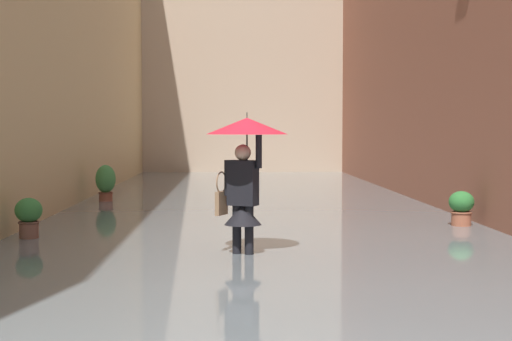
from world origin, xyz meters
TOP-DOWN VIEW (x-y plane):
  - ground_plane at (0.00, -13.72)m, footprint 68.58×68.58m
  - flood_water at (0.00, -13.72)m, footprint 8.67×33.43m
  - building_facade_far at (0.00, -28.33)m, footprint 11.47×1.80m
  - person_wading at (0.28, -7.38)m, footprint 1.09×1.09m
  - potted_plant_far_right at (3.39, -15.15)m, footprint 0.47×0.47m
  - potted_plant_mid_right at (3.57, -9.01)m, footprint 0.42×0.42m
  - potted_plant_mid_left at (-3.53, -10.32)m, footprint 0.44×0.44m

SIDE VIEW (x-z plane):
  - ground_plane at x=0.00m, z-range 0.00..0.00m
  - flood_water at x=0.00m, z-range 0.00..0.15m
  - potted_plant_mid_left at x=-3.53m, z-range 0.05..0.80m
  - potted_plant_mid_right at x=3.57m, z-range 0.06..0.84m
  - potted_plant_far_right at x=3.39m, z-range 0.07..1.07m
  - person_wading at x=0.28m, z-range 0.44..2.49m
  - building_facade_far at x=0.00m, z-range 0.00..12.90m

